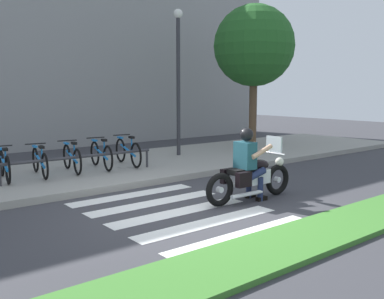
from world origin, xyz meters
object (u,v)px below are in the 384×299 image
object	(u,v)px
street_lamp	(178,71)
tree_near_rack	(254,46)
bicycle_2	(72,158)
bicycle_4	(128,152)
bicycle_0	(4,165)
rider	(248,159)
bicycle_1	(40,162)
bicycle_3	(101,155)
bike_rack	(81,158)
motorcycle	(251,177)

from	to	relation	value
street_lamp	tree_near_rack	size ratio (longest dim) A/B	0.87
bicycle_2	bicycle_4	size ratio (longest dim) A/B	0.91
bicycle_0	rider	bearing A→B (deg)	-51.55
bicycle_1	bicycle_2	world-z (taller)	bicycle_2
bicycle_2	bicycle_3	bearing A→B (deg)	-0.01
street_lamp	rider	bearing A→B (deg)	-111.90
bicycle_1	bicycle_0	bearing A→B (deg)	-179.96
rider	bicycle_1	world-z (taller)	rider
bike_rack	bicycle_1	bearing A→B (deg)	144.78
bicycle_1	bike_rack	world-z (taller)	bicycle_1
bicycle_2	bicycle_1	bearing A→B (deg)	179.93
bicycle_0	bike_rack	xyz separation A→B (m)	(1.57, -0.55, 0.07)
bicycle_2	tree_near_rack	bearing A→B (deg)	7.89
street_lamp	bicycle_2	bearing A→B (deg)	-170.36
rider	tree_near_rack	size ratio (longest dim) A/B	0.28
bicycle_3	bicycle_4	xyz separation A→B (m)	(0.79, -0.00, 0.01)
bike_rack	street_lamp	distance (m)	4.50
tree_near_rack	bicycle_3	bearing A→B (deg)	-171.19
rider	bicycle_2	world-z (taller)	rider
street_lamp	bicycle_3	bearing A→B (deg)	-167.87
bicycle_1	bicycle_3	xyz separation A→B (m)	(1.57, -0.00, 0.02)
bicycle_0	tree_near_rack	xyz separation A→B (m)	(9.05, 1.04, 3.24)
bicycle_3	bicycle_4	size ratio (longest dim) A/B	0.96
bicycle_2	street_lamp	size ratio (longest dim) A/B	0.35
motorcycle	bicycle_2	xyz separation A→B (m)	(-1.87, 4.24, 0.04)
motorcycle	bicycle_3	world-z (taller)	motorcycle
rider	bicycle_2	xyz separation A→B (m)	(-1.79, 4.23, -0.32)
motorcycle	bicycle_4	size ratio (longest dim) A/B	1.26
motorcycle	bicycle_4	distance (m)	4.25
bicycle_2	tree_near_rack	world-z (taller)	tree_near_rack
street_lamp	tree_near_rack	xyz separation A→B (m)	(3.73, 0.40, 0.99)
rider	street_lamp	distance (m)	5.59
street_lamp	tree_near_rack	world-z (taller)	tree_near_rack
bicycle_2	bike_rack	size ratio (longest dim) A/B	0.42
bicycle_0	bicycle_1	xyz separation A→B (m)	(0.79, 0.00, -0.00)
bicycle_4	bike_rack	size ratio (longest dim) A/B	0.46
rider	bicycle_4	xyz separation A→B (m)	(-0.22, 4.23, -0.31)
motorcycle	bicycle_4	xyz separation A→B (m)	(-0.29, 4.24, 0.06)
bicycle_4	motorcycle	bearing A→B (deg)	-86.03
motorcycle	tree_near_rack	size ratio (longest dim) A/B	0.42
rider	bicycle_4	world-z (taller)	rider
motorcycle	rider	size ratio (longest dim) A/B	1.53
rider	tree_near_rack	xyz separation A→B (m)	(5.69, 5.27, 2.91)
motorcycle	rider	distance (m)	0.37
street_lamp	tree_near_rack	bearing A→B (deg)	6.12
street_lamp	bicycle_4	bearing A→B (deg)	-163.68
rider	street_lamp	bearing A→B (deg)	68.10
bicycle_0	bicycle_3	size ratio (longest dim) A/B	0.97
bicycle_1	street_lamp	xyz separation A→B (m)	(4.53, 0.64, 2.25)
bicycle_0	motorcycle	bearing A→B (deg)	-50.96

